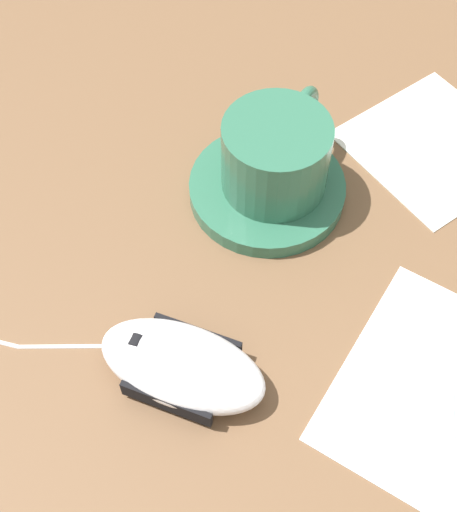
% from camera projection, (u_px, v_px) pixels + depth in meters
% --- Properties ---
extents(ground_plane, '(3.00, 3.00, 0.00)m').
position_uv_depth(ground_plane, '(358.00, 304.00, 0.53)').
color(ground_plane, brown).
extents(saucer, '(0.13, 0.13, 0.01)m').
position_uv_depth(saucer, '(267.00, 189.00, 0.58)').
color(saucer, '#2D664C').
rests_on(saucer, ground).
extents(coffee_cup, '(0.08, 0.11, 0.06)m').
position_uv_depth(coffee_cup, '(277.00, 154.00, 0.55)').
color(coffee_cup, '#2D664C').
rests_on(coffee_cup, saucer).
extents(computer_mouse, '(0.13, 0.08, 0.04)m').
position_uv_depth(computer_mouse, '(182.00, 365.00, 0.48)').
color(computer_mouse, silver).
rests_on(computer_mouse, ground).
extents(napkin_spare, '(0.18, 0.18, 0.00)m').
position_uv_depth(napkin_spare, '(434.00, 146.00, 0.61)').
color(napkin_spare, silver).
rests_on(napkin_spare, ground).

